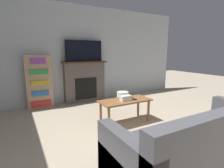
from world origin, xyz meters
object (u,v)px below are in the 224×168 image
object	(u,v)px
coffee_table	(125,103)
storage_basket	(123,96)
bookshelf	(39,82)
couch	(201,145)
fireplace	(85,81)
tv	(84,51)

from	to	relation	value
coffee_table	storage_basket	bearing A→B (deg)	59.06
bookshelf	storage_basket	world-z (taller)	bookshelf
couch	bookshelf	world-z (taller)	bookshelf
bookshelf	coffee_table	bearing A→B (deg)	-54.33
fireplace	coffee_table	bearing A→B (deg)	-85.90
storage_basket	coffee_table	bearing A→B (deg)	-120.94
tv	bookshelf	bearing A→B (deg)	-179.88
coffee_table	storage_basket	distance (m)	1.71
couch	coffee_table	world-z (taller)	couch
couch	coffee_table	size ratio (longest dim) A/B	2.25
fireplace	tv	xyz separation A→B (m)	(-0.00, -0.02, 0.87)
tv	bookshelf	distance (m)	1.45
couch	bookshelf	bearing A→B (deg)	112.29
tv	storage_basket	distance (m)	1.72
tv	couch	bearing A→B (deg)	-86.58
couch	storage_basket	size ratio (longest dim) A/B	6.66
bookshelf	fireplace	bearing A→B (deg)	1.05
tv	bookshelf	xyz separation A→B (m)	(-1.23, -0.00, -0.78)
couch	storage_basket	xyz separation A→B (m)	(0.80, 3.06, -0.16)
tv	storage_basket	world-z (taller)	tv
fireplace	tv	distance (m)	0.87
couch	storage_basket	world-z (taller)	couch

